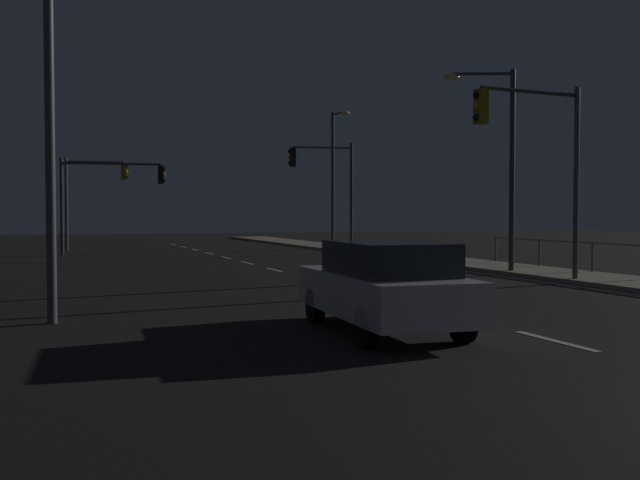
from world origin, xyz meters
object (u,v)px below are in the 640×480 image
(traffic_light_far_left, at_px, (93,185))
(street_lamp_mid_block, at_px, (335,166))
(traffic_light_overhead_east, at_px, (110,186))
(traffic_light_near_left, at_px, (535,142))
(traffic_light_mid_left, at_px, (325,176))
(street_lamp_across_street, at_px, (500,148))
(car, at_px, (384,285))
(street_lamp_corner, at_px, (35,87))

(traffic_light_far_left, relative_size, street_lamp_mid_block, 0.67)
(traffic_light_overhead_east, bearing_deg, street_lamp_mid_block, 5.32)
(traffic_light_near_left, bearing_deg, traffic_light_overhead_east, 115.78)
(traffic_light_mid_left, distance_m, street_lamp_across_street, 14.21)
(car, relative_size, traffic_light_near_left, 0.80)
(traffic_light_near_left, bearing_deg, street_lamp_across_street, 71.12)
(street_lamp_corner, bearing_deg, street_lamp_mid_block, 58.13)
(traffic_light_far_left, height_order, traffic_light_overhead_east, traffic_light_far_left)
(car, relative_size, street_lamp_across_street, 0.66)
(traffic_light_mid_left, relative_size, street_lamp_corner, 0.76)
(traffic_light_overhead_east, relative_size, street_lamp_mid_block, 0.66)
(street_lamp_mid_block, relative_size, street_lamp_corner, 1.07)
(traffic_light_mid_left, distance_m, traffic_light_near_left, 17.74)
(car, distance_m, traffic_light_overhead_east, 27.53)
(street_lamp_corner, relative_size, street_lamp_across_street, 1.08)
(traffic_light_overhead_east, bearing_deg, traffic_light_near_left, -64.22)
(traffic_light_near_left, relative_size, traffic_light_overhead_east, 1.09)
(street_lamp_mid_block, bearing_deg, traffic_light_mid_left, -116.81)
(traffic_light_mid_left, height_order, street_lamp_mid_block, street_lamp_mid_block)
(street_lamp_corner, bearing_deg, traffic_light_near_left, 12.59)
(traffic_light_near_left, distance_m, street_lamp_across_street, 3.78)
(car, xyz_separation_m, street_lamp_across_street, (8.79, 9.74, 3.45))
(car, bearing_deg, traffic_light_far_left, 95.75)
(car, distance_m, traffic_light_far_left, 32.26)
(traffic_light_far_left, bearing_deg, car, -84.25)
(traffic_light_near_left, height_order, traffic_light_overhead_east, traffic_light_near_left)
(traffic_light_mid_left, relative_size, street_lamp_mid_block, 0.71)
(traffic_light_near_left, xyz_separation_m, street_lamp_corner, (-13.21, -2.95, 0.32))
(car, bearing_deg, street_lamp_mid_block, 70.54)
(traffic_light_mid_left, xyz_separation_m, traffic_light_near_left, (-0.19, -17.74, 0.06))
(traffic_light_overhead_east, height_order, street_lamp_across_street, street_lamp_across_street)
(street_lamp_corner, bearing_deg, traffic_light_mid_left, 57.08)
(traffic_light_overhead_east, relative_size, street_lamp_corner, 0.70)
(traffic_light_far_left, relative_size, street_lamp_across_street, 0.78)
(traffic_light_mid_left, relative_size, street_lamp_across_street, 0.82)
(traffic_light_far_left, distance_m, traffic_light_overhead_east, 4.74)
(street_lamp_across_street, bearing_deg, street_lamp_mid_block, 86.14)
(car, distance_m, street_lamp_across_street, 13.57)
(traffic_light_near_left, height_order, street_lamp_across_street, street_lamp_across_street)
(street_lamp_mid_block, bearing_deg, street_lamp_across_street, -93.86)
(street_lamp_across_street, bearing_deg, traffic_light_far_left, 118.38)
(traffic_light_far_left, height_order, traffic_light_near_left, traffic_light_near_left)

